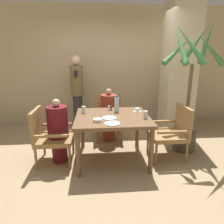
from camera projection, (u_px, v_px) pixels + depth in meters
ground_plane at (112, 158)px, 3.34m from camera, size 16.00×16.00×0.00m
wall_back at (105, 67)px, 4.89m from camera, size 8.00×0.06×2.80m
pillar_stone at (179, 71)px, 4.15m from camera, size 0.59×0.59×2.70m
dining_table at (112, 122)px, 3.16m from camera, size 1.15×1.06×0.74m
chair_left_side at (49, 134)px, 3.13m from camera, size 0.56×0.56×0.88m
diner_in_left_chair at (58, 130)px, 3.13m from camera, size 0.32×0.32×1.03m
chair_far_side at (108, 115)px, 4.13m from camera, size 0.56×0.56×0.88m
diner_in_far_chair at (109, 114)px, 3.97m from camera, size 0.32×0.32×1.05m
chair_right_side at (172, 130)px, 3.30m from camera, size 0.56×0.56×0.88m
standing_host at (77, 90)px, 4.53m from camera, size 0.28×0.32×1.67m
potted_palm at (188, 100)px, 3.43m from camera, size 0.96×0.98×2.21m
plate_main_left at (109, 118)px, 3.02m from camera, size 0.22×0.22×0.01m
plate_main_right at (112, 123)px, 2.77m from camera, size 0.22×0.22×0.01m
teacup_with_saucer at (137, 110)px, 3.36m from camera, size 0.14×0.14×0.06m
bowl_small at (97, 120)px, 2.87m from camera, size 0.13×0.13×0.04m
water_bottle at (117, 104)px, 3.34m from camera, size 0.08×0.08×0.28m
glass_tall_near at (84, 110)px, 3.28m from camera, size 0.06×0.06×0.12m
glass_tall_mid at (146, 115)px, 3.00m from camera, size 0.06×0.06×0.12m
salt_shaker at (109, 108)px, 3.46m from camera, size 0.03×0.03×0.09m
pepper_shaker at (111, 108)px, 3.46m from camera, size 0.03×0.03×0.08m
fork_beside_plate at (86, 119)px, 2.99m from camera, size 0.17×0.04×0.00m
knife_beside_plate at (95, 114)px, 3.25m from camera, size 0.19×0.04×0.00m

